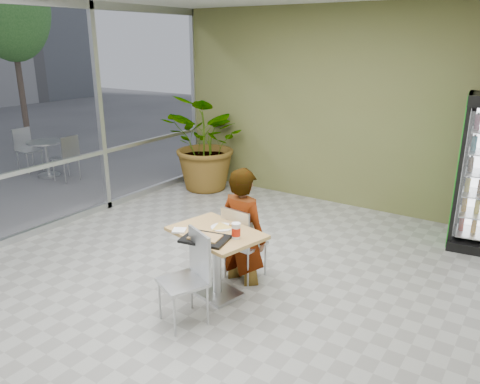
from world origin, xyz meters
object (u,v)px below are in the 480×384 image
(cafeteria_tray, at_px, (205,239))
(potted_plant, at_px, (209,143))
(chair_far, at_px, (240,238))
(chair_near, at_px, (191,270))
(seated_woman, at_px, (243,237))
(dining_table, at_px, (217,250))
(soda_cup, at_px, (236,231))

(cafeteria_tray, xyz_separation_m, potted_plant, (-2.41, 3.23, 0.12))
(chair_far, relative_size, chair_near, 0.96)
(chair_near, height_order, seated_woman, seated_woman)
(chair_near, height_order, potted_plant, potted_plant)
(dining_table, bearing_deg, soda_cup, -7.65)
(dining_table, height_order, potted_plant, potted_plant)
(cafeteria_tray, bearing_deg, dining_table, 100.46)
(chair_near, xyz_separation_m, soda_cup, (0.20, 0.48, 0.29))
(soda_cup, height_order, cafeteria_tray, soda_cup)
(chair_far, relative_size, seated_woman, 0.54)
(chair_far, relative_size, soda_cup, 5.42)
(dining_table, distance_m, soda_cup, 0.40)
(dining_table, relative_size, seated_woman, 0.65)
(seated_woman, bearing_deg, chair_near, 97.71)
(chair_far, relative_size, potted_plant, 0.50)
(dining_table, height_order, chair_far, chair_far)
(dining_table, distance_m, seated_woman, 0.47)
(dining_table, relative_size, cafeteria_tray, 2.37)
(seated_woman, xyz_separation_m, potted_plant, (-2.39, 2.51, 0.36))
(seated_woman, height_order, potted_plant, potted_plant)
(soda_cup, xyz_separation_m, potted_plant, (-2.64, 3.02, 0.05))
(chair_far, height_order, potted_plant, potted_plant)
(seated_woman, bearing_deg, chair_far, 84.19)
(chair_far, distance_m, seated_woman, 0.04)
(cafeteria_tray, height_order, potted_plant, potted_plant)
(chair_far, bearing_deg, chair_near, 98.32)
(chair_far, xyz_separation_m, seated_woman, (0.01, 0.04, 0.00))
(chair_far, relative_size, cafeteria_tray, 1.95)
(chair_near, relative_size, soda_cup, 5.65)
(dining_table, relative_size, potted_plant, 0.61)
(chair_near, bearing_deg, chair_far, 117.33)
(cafeteria_tray, bearing_deg, chair_far, 92.23)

